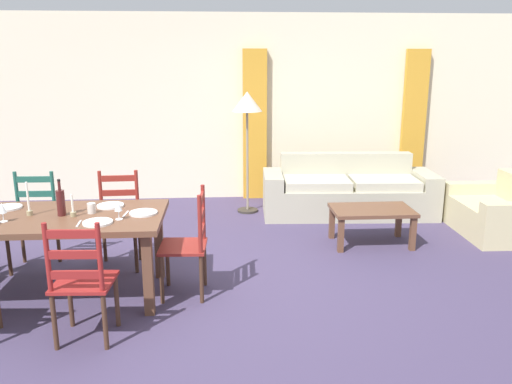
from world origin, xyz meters
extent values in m
cube|color=#423756|center=(0.00, 0.00, -0.01)|extent=(9.60, 9.60, 0.02)
cube|color=#F2E3C0|center=(0.00, 3.30, 1.35)|extent=(9.60, 0.16, 2.70)
cube|color=gold|center=(0.73, 3.16, 1.10)|extent=(0.35, 0.08, 2.20)
cube|color=gold|center=(3.13, 3.16, 1.10)|extent=(0.35, 0.08, 2.20)
cube|color=brown|center=(-1.23, -0.12, 0.72)|extent=(1.90, 0.96, 0.05)
cube|color=brown|center=(-0.38, -0.50, 0.35)|extent=(0.08, 0.08, 0.70)
cube|color=brown|center=(-0.38, 0.26, 0.35)|extent=(0.08, 0.08, 0.70)
cube|color=maroon|center=(-0.79, -0.84, 0.45)|extent=(0.44, 0.42, 0.03)
cylinder|color=#492E20|center=(-0.96, -0.66, 0.22)|extent=(0.04, 0.04, 0.43)
cylinder|color=#492E20|center=(-0.60, -0.68, 0.22)|extent=(0.04, 0.04, 0.43)
cylinder|color=#492E20|center=(-0.98, -1.00, 0.22)|extent=(0.04, 0.04, 0.43)
cylinder|color=#492E20|center=(-0.62, -1.02, 0.22)|extent=(0.04, 0.04, 0.43)
cylinder|color=maroon|center=(-0.98, -1.00, 0.71)|extent=(0.04, 0.04, 0.50)
cylinder|color=maroon|center=(-0.62, -1.02, 0.71)|extent=(0.04, 0.04, 0.50)
cube|color=maroon|center=(-0.80, -1.01, 0.58)|extent=(0.38, 0.04, 0.06)
cube|color=maroon|center=(-0.80, -1.01, 0.73)|extent=(0.38, 0.04, 0.06)
cube|color=maroon|center=(-0.80, -1.01, 0.88)|extent=(0.38, 0.04, 0.06)
cube|color=#21594B|center=(-1.65, 0.55, 0.45)|extent=(0.43, 0.41, 0.03)
cylinder|color=#492E20|center=(-1.48, 0.38, 0.22)|extent=(0.04, 0.04, 0.43)
cylinder|color=#492E20|center=(-1.84, 0.38, 0.22)|extent=(0.04, 0.04, 0.43)
cylinder|color=#492E20|center=(-1.47, 0.72, 0.22)|extent=(0.04, 0.04, 0.43)
cylinder|color=#492E20|center=(-1.83, 0.72, 0.22)|extent=(0.04, 0.04, 0.43)
cylinder|color=#21594B|center=(-1.47, 0.72, 0.71)|extent=(0.04, 0.04, 0.50)
cylinder|color=#21594B|center=(-1.83, 0.72, 0.71)|extent=(0.04, 0.04, 0.50)
cube|color=#21594B|center=(-1.65, 0.72, 0.58)|extent=(0.38, 0.03, 0.06)
cube|color=#21594B|center=(-1.65, 0.72, 0.73)|extent=(0.38, 0.03, 0.06)
cube|color=#21594B|center=(-1.65, 0.72, 0.88)|extent=(0.38, 0.03, 0.06)
cube|color=maroon|center=(-0.81, 0.54, 0.45)|extent=(0.44, 0.42, 0.03)
cylinder|color=#492E20|center=(-0.62, 0.38, 0.22)|extent=(0.04, 0.04, 0.43)
cylinder|color=#492E20|center=(-0.98, 0.36, 0.22)|extent=(0.04, 0.04, 0.43)
cylinder|color=#492E20|center=(-0.64, 0.72, 0.22)|extent=(0.04, 0.04, 0.43)
cylinder|color=#492E20|center=(-1.00, 0.70, 0.22)|extent=(0.04, 0.04, 0.43)
cylinder|color=maroon|center=(-0.64, 0.72, 0.71)|extent=(0.04, 0.04, 0.50)
cylinder|color=maroon|center=(-1.00, 0.70, 0.71)|extent=(0.04, 0.04, 0.50)
cube|color=maroon|center=(-0.82, 0.71, 0.58)|extent=(0.38, 0.04, 0.06)
cube|color=maroon|center=(-0.82, 0.71, 0.73)|extent=(0.38, 0.04, 0.06)
cube|color=maroon|center=(-0.82, 0.71, 0.88)|extent=(0.38, 0.04, 0.06)
cube|color=maroon|center=(-0.12, -0.14, 0.45)|extent=(0.42, 0.44, 0.03)
cylinder|color=#492E20|center=(-0.30, -0.31, 0.22)|extent=(0.04, 0.04, 0.43)
cylinder|color=#492E20|center=(-0.28, 0.05, 0.22)|extent=(0.04, 0.04, 0.43)
cylinder|color=#492E20|center=(0.04, -0.33, 0.22)|extent=(0.04, 0.04, 0.43)
cylinder|color=#492E20|center=(0.06, 0.03, 0.22)|extent=(0.04, 0.04, 0.43)
cylinder|color=maroon|center=(0.04, -0.33, 0.71)|extent=(0.04, 0.04, 0.50)
cylinder|color=maroon|center=(0.06, 0.03, 0.71)|extent=(0.04, 0.04, 0.50)
cube|color=maroon|center=(0.05, -0.15, 0.58)|extent=(0.04, 0.38, 0.06)
cube|color=maroon|center=(0.05, -0.15, 0.73)|extent=(0.04, 0.38, 0.06)
cube|color=maroon|center=(0.05, -0.15, 0.88)|extent=(0.04, 0.38, 0.06)
cylinder|color=white|center=(-0.78, -0.37, 0.76)|extent=(0.24, 0.24, 0.02)
cube|color=silver|center=(-0.93, -0.37, 0.75)|extent=(0.03, 0.17, 0.01)
cylinder|color=white|center=(-1.68, 0.13, 0.76)|extent=(0.24, 0.24, 0.02)
cylinder|color=white|center=(-0.78, 0.13, 0.76)|extent=(0.24, 0.24, 0.02)
cube|color=silver|center=(-0.93, 0.13, 0.75)|extent=(0.03, 0.17, 0.01)
cylinder|color=white|center=(-0.45, -0.12, 0.76)|extent=(0.24, 0.24, 0.02)
cube|color=silver|center=(-0.60, -0.12, 0.75)|extent=(0.03, 0.17, 0.01)
cylinder|color=#471919|center=(-1.14, -0.12, 0.86)|extent=(0.07, 0.07, 0.22)
cylinder|color=#471919|center=(-1.14, -0.12, 1.01)|extent=(0.02, 0.02, 0.08)
cylinder|color=black|center=(-1.14, -0.12, 1.06)|extent=(0.03, 0.03, 0.02)
cylinder|color=white|center=(-1.56, -0.28, 0.75)|extent=(0.06, 0.06, 0.01)
cylinder|color=white|center=(-1.56, -0.28, 0.79)|extent=(0.01, 0.01, 0.07)
cone|color=white|center=(-1.56, -0.28, 0.87)|extent=(0.06, 0.06, 0.08)
cylinder|color=white|center=(-0.63, -0.28, 0.75)|extent=(0.06, 0.06, 0.01)
cylinder|color=white|center=(-0.63, -0.28, 0.79)|extent=(0.01, 0.01, 0.07)
cone|color=white|center=(-0.63, -0.28, 0.87)|extent=(0.06, 0.06, 0.08)
cylinder|color=silver|center=(-0.90, -0.07, 0.80)|extent=(0.07, 0.07, 0.09)
cylinder|color=#998C66|center=(-1.41, -0.10, 0.77)|extent=(0.05, 0.05, 0.04)
cylinder|color=white|center=(-1.41, -0.10, 0.92)|extent=(0.02, 0.02, 0.25)
cylinder|color=#998C66|center=(-1.03, -0.16, 0.77)|extent=(0.05, 0.05, 0.04)
cylinder|color=white|center=(-1.03, -0.16, 0.87)|extent=(0.02, 0.02, 0.15)
cube|color=#AFAA92|center=(1.93, 2.17, 0.20)|extent=(1.84, 0.89, 0.40)
cube|color=#AFAA92|center=(1.94, 2.47, 0.40)|extent=(1.81, 0.29, 0.80)
cube|color=#AFAA92|center=(2.95, 2.12, 0.29)|extent=(0.28, 0.81, 0.58)
cube|color=#AFAA92|center=(0.91, 2.22, 0.29)|extent=(0.28, 0.81, 0.58)
cube|color=beige|center=(2.38, 2.10, 0.46)|extent=(0.89, 0.68, 0.12)
cube|color=beige|center=(1.48, 2.14, 0.46)|extent=(0.89, 0.68, 0.12)
cube|color=brown|center=(1.91, 1.02, 0.40)|extent=(0.90, 0.56, 0.04)
cube|color=brown|center=(1.51, 0.79, 0.19)|extent=(0.06, 0.06, 0.38)
cube|color=brown|center=(2.31, 0.79, 0.19)|extent=(0.06, 0.06, 0.38)
cube|color=brown|center=(1.51, 1.25, 0.19)|extent=(0.06, 0.06, 0.38)
cube|color=brown|center=(2.31, 1.25, 0.19)|extent=(0.06, 0.06, 0.38)
cube|color=#CCBF8D|center=(3.48, 1.27, 0.19)|extent=(0.81, 0.81, 0.38)
cube|color=#CCBF8D|center=(3.49, 1.76, 0.26)|extent=(0.80, 0.19, 0.52)
cylinder|color=#332D28|center=(0.58, 2.42, 0.01)|extent=(0.28, 0.28, 0.03)
cylinder|color=gray|center=(0.58, 2.42, 0.71)|extent=(0.03, 0.03, 1.35)
cone|color=beige|center=(0.58, 2.42, 1.51)|extent=(0.40, 0.40, 0.26)
camera|label=1|loc=(0.23, -4.41, 2.02)|focal=36.01mm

